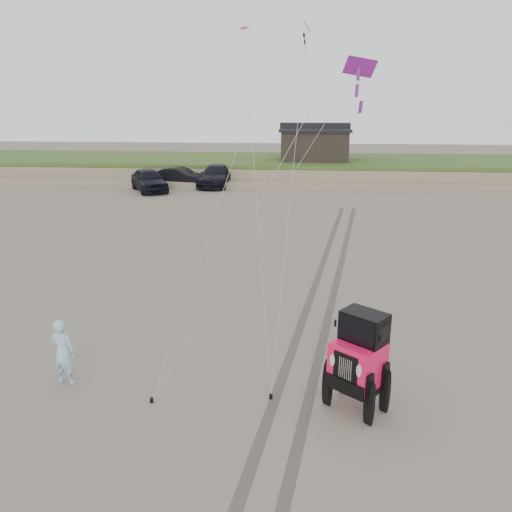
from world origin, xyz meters
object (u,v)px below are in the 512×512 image
object	(u,v)px
truck_b	(180,177)
truck_c	(216,176)
jeep	(357,372)
truck_a	(149,180)
man	(63,352)
cabin	(314,143)

from	to	relation	value
truck_b	truck_c	size ratio (longest dim) A/B	0.79
truck_b	jeep	size ratio (longest dim) A/B	0.94
truck_a	truck_b	distance (m)	3.28
jeep	man	xyz separation A→B (m)	(-7.16, 0.44, -0.07)
truck_a	jeep	size ratio (longest dim) A/B	1.05
cabin	truck_a	xyz separation A→B (m)	(-13.28, -8.54, -2.33)
cabin	truck_c	xyz separation A→B (m)	(-8.33, -5.48, -2.36)
truck_a	truck_c	world-z (taller)	truck_a
cabin	truck_c	bearing A→B (deg)	-146.66
cabin	truck_c	world-z (taller)	cabin
cabin	truck_a	distance (m)	15.96
cabin	jeep	size ratio (longest dim) A/B	1.26
cabin	jeep	distance (m)	37.44
cabin	man	bearing A→B (deg)	-100.50
truck_b	jeep	xyz separation A→B (m)	(11.71, -31.51, 0.16)
cabin	truck_b	distance (m)	13.04
truck_a	truck_c	size ratio (longest dim) A/B	0.88
truck_a	truck_b	world-z (taller)	truck_a
cabin	jeep	world-z (taller)	cabin
truck_a	man	world-z (taller)	truck_a
jeep	truck_b	bearing A→B (deg)	148.44
jeep	cabin	bearing A→B (deg)	128.54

